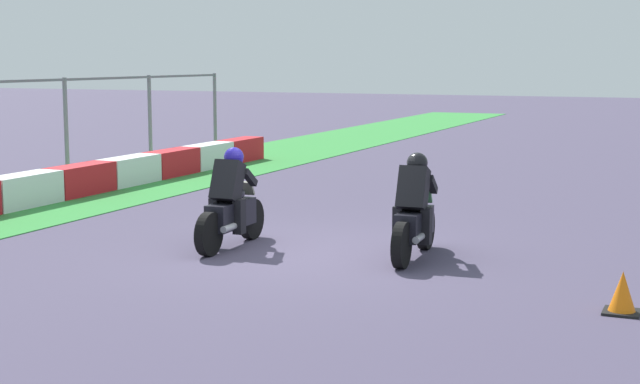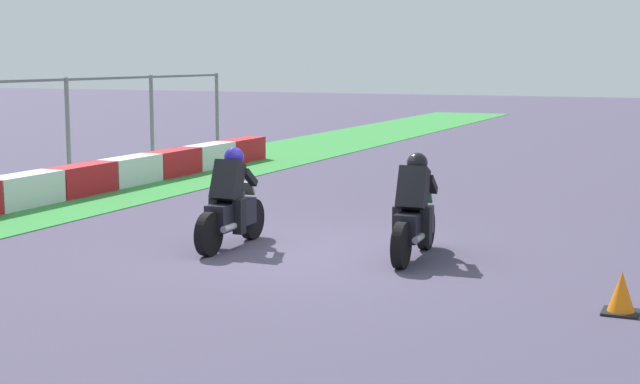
# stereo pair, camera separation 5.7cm
# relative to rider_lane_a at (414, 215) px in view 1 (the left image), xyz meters

# --- Properties ---
(ground_plane) EXTENTS (120.00, 120.00, 0.00)m
(ground_plane) POSITION_rel_rider_lane_a_xyz_m (-0.28, 1.51, -0.62)
(ground_plane) COLOR #474059
(rider_lane_a) EXTENTS (2.04, 0.55, 1.51)m
(rider_lane_a) POSITION_rel_rider_lane_a_xyz_m (0.00, 0.00, 0.00)
(rider_lane_a) COLOR black
(rider_lane_a) RESTS_ON ground_plane
(rider_lane_b) EXTENTS (2.04, 0.54, 1.51)m
(rider_lane_b) POSITION_rel_rider_lane_a_xyz_m (-0.32, 2.79, 0.00)
(rider_lane_b) COLOR black
(rider_lane_b) RESTS_ON ground_plane
(traffic_cone) EXTENTS (0.40, 0.40, 0.48)m
(traffic_cone) POSITION_rel_rider_lane_a_xyz_m (-1.90, -3.04, -0.40)
(traffic_cone) COLOR black
(traffic_cone) RESTS_ON ground_plane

